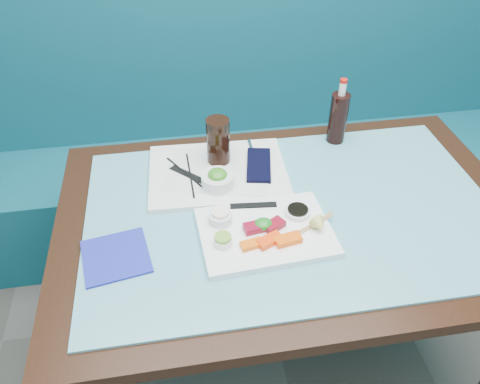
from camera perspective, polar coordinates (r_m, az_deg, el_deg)
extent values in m
cube|color=#0F5161|center=(2.33, 0.77, 0.71)|extent=(3.00, 0.55, 0.45)
cube|color=#0F5161|center=(2.25, -0.11, 13.68)|extent=(3.00, 0.12, 0.95)
cube|color=black|center=(1.43, 6.30, -2.96)|extent=(1.40, 0.90, 0.04)
cylinder|color=black|center=(1.94, -15.47, -5.64)|extent=(0.06, 0.06, 0.71)
cylinder|color=black|center=(2.14, 19.35, -1.64)|extent=(0.06, 0.06, 0.71)
cube|color=#58A0B1|center=(1.41, 6.37, -2.25)|extent=(1.22, 0.76, 0.01)
cube|color=white|center=(1.32, 3.12, -4.93)|extent=(0.38, 0.28, 0.02)
cube|color=#FF610A|center=(1.26, 1.43, -6.39)|extent=(0.07, 0.04, 0.01)
cube|color=#FF3F0A|center=(1.27, 3.61, -5.92)|extent=(0.08, 0.06, 0.02)
cube|color=#FC570A|center=(1.28, 5.86, -5.79)|extent=(0.08, 0.05, 0.02)
cube|color=maroon|center=(1.31, 1.82, -4.33)|extent=(0.07, 0.05, 0.02)
cube|color=maroon|center=(1.31, 4.18, -4.06)|extent=(0.07, 0.06, 0.02)
ellipsoid|color=#1B761C|center=(1.31, 2.86, -3.92)|extent=(0.06, 0.06, 0.03)
cylinder|color=white|center=(1.27, -2.09, -6.04)|extent=(0.05, 0.05, 0.02)
cylinder|color=#71AA36|center=(1.26, -2.11, -5.55)|extent=(0.05, 0.05, 0.01)
cylinder|color=silver|center=(1.33, -2.41, -3.16)|extent=(0.08, 0.08, 0.03)
cylinder|color=#FEE7D1|center=(1.32, -2.43, -2.57)|extent=(0.05, 0.05, 0.01)
cylinder|color=white|center=(1.36, 7.04, -2.43)|extent=(0.10, 0.10, 0.01)
cylinder|color=black|center=(1.36, 7.08, -2.11)|extent=(0.06, 0.06, 0.01)
cone|color=#D6CA65|center=(1.31, 9.68, -4.04)|extent=(0.05, 0.05, 0.05)
cube|color=black|center=(1.38, 1.65, -1.63)|extent=(0.14, 0.04, 0.00)
cylinder|color=tan|center=(1.32, 7.95, -4.40)|extent=(0.19, 0.08, 0.01)
cylinder|color=tan|center=(1.33, 8.37, -4.34)|extent=(0.17, 0.11, 0.01)
cube|color=white|center=(1.53, -2.69, 2.35)|extent=(0.46, 0.35, 0.02)
cube|color=silver|center=(1.52, -2.70, 2.63)|extent=(0.38, 0.31, 0.00)
cylinder|color=white|center=(1.45, -2.74, 1.42)|extent=(0.13, 0.13, 0.04)
ellipsoid|color=#327E1D|center=(1.44, -2.77, 2.15)|extent=(0.06, 0.06, 0.03)
cylinder|color=black|center=(1.52, -2.68, 6.22)|extent=(0.10, 0.10, 0.16)
cube|color=black|center=(1.54, 2.30, 3.30)|extent=(0.11, 0.19, 0.01)
cylinder|color=silver|center=(1.62, 1.37, 5.44)|extent=(0.01, 0.09, 0.01)
cylinder|color=black|center=(1.51, -6.39, 2.08)|extent=(0.13, 0.21, 0.01)
cylinder|color=black|center=(1.51, -6.09, 2.11)|extent=(0.01, 0.23, 0.01)
cube|color=black|center=(1.51, -6.24, 2.06)|extent=(0.12, 0.12, 0.00)
cylinder|color=black|center=(1.68, 11.85, 8.79)|extent=(0.07, 0.07, 0.18)
cylinder|color=white|center=(1.63, 12.39, 12.20)|extent=(0.02, 0.02, 0.05)
cylinder|color=red|center=(1.62, 12.54, 13.09)|extent=(0.03, 0.03, 0.01)
cube|color=#1C249C|center=(1.31, -14.89, -7.59)|extent=(0.20, 0.20, 0.01)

